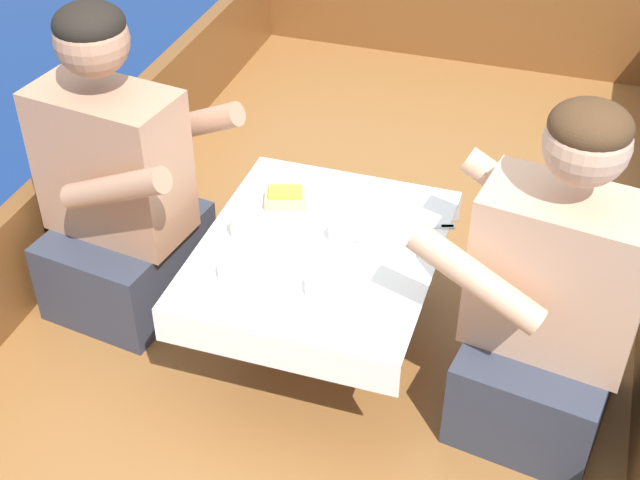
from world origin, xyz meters
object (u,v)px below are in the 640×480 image
(sandwich, at_px, (285,198))
(person_port, at_px, (119,194))
(person_starboard, at_px, (550,307))
(coffee_cup_starboard, at_px, (243,227))
(coffee_cup_port, at_px, (342,233))

(sandwich, bearing_deg, person_port, -166.72)
(person_port, height_order, person_starboard, person_port)
(sandwich, bearing_deg, person_starboard, -15.01)
(person_port, relative_size, coffee_cup_starboard, 10.15)
(person_starboard, height_order, coffee_cup_starboard, person_starboard)
(sandwich, height_order, coffee_cup_starboard, coffee_cup_starboard)
(person_port, distance_m, coffee_cup_starboard, 0.41)
(person_starboard, bearing_deg, coffee_cup_port, -1.90)
(sandwich, bearing_deg, coffee_cup_port, -26.28)
(sandwich, relative_size, coffee_cup_starboard, 1.40)
(coffee_cup_port, relative_size, coffee_cup_starboard, 1.06)
(person_starboard, height_order, sandwich, person_starboard)
(person_starboard, height_order, coffee_cup_port, person_starboard)
(coffee_cup_port, bearing_deg, person_starboard, -10.68)
(coffee_cup_starboard, bearing_deg, person_starboard, -2.75)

